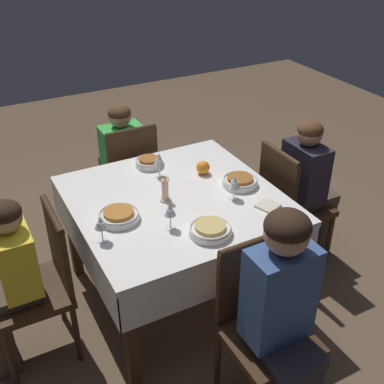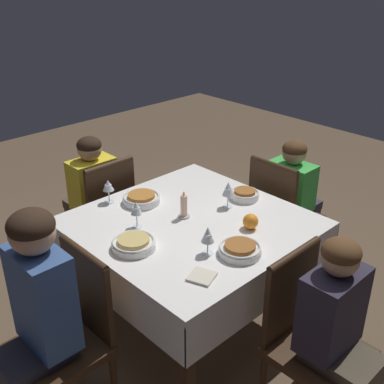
% 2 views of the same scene
% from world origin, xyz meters
% --- Properties ---
extents(ground_plane, '(8.00, 8.00, 0.00)m').
position_xyz_m(ground_plane, '(0.00, 0.00, 0.00)').
color(ground_plane, brown).
extents(dining_table, '(1.16, 1.16, 0.74)m').
position_xyz_m(dining_table, '(0.00, 0.00, 0.65)').
color(dining_table, white).
rests_on(dining_table, ground_plane).
extents(chair_west, '(0.40, 0.40, 0.89)m').
position_xyz_m(chair_west, '(-0.82, -0.05, 0.49)').
color(chair_west, '#382314').
rests_on(chair_west, ground_plane).
extents(chair_north, '(0.40, 0.40, 0.89)m').
position_xyz_m(chair_north, '(-0.05, 0.82, 0.49)').
color(chair_north, '#382314').
rests_on(chair_north, ground_plane).
extents(chair_south, '(0.40, 0.40, 0.89)m').
position_xyz_m(chair_south, '(-0.04, -0.82, 0.49)').
color(chair_south, '#382314').
rests_on(chair_south, ground_plane).
extents(chair_east, '(0.40, 0.40, 0.89)m').
position_xyz_m(chair_east, '(0.82, -0.02, 0.49)').
color(chair_east, '#382314').
rests_on(chair_east, ground_plane).
extents(person_adult_denim, '(0.34, 0.30, 1.16)m').
position_xyz_m(person_adult_denim, '(-0.97, -0.05, 0.66)').
color(person_adult_denim, '#282833').
rests_on(person_adult_denim, ground_plane).
extents(person_child_yellow, '(0.30, 0.33, 1.01)m').
position_xyz_m(person_child_yellow, '(-0.05, 0.98, 0.55)').
color(person_child_yellow, '#4C4233').
rests_on(person_child_yellow, ground_plane).
extents(person_child_dark, '(0.30, 0.33, 1.04)m').
position_xyz_m(person_child_dark, '(-0.04, -0.98, 0.57)').
color(person_child_dark, '#4C4233').
rests_on(person_child_dark, ground_plane).
extents(person_child_green, '(0.33, 0.30, 0.98)m').
position_xyz_m(person_child_green, '(0.98, -0.02, 0.54)').
color(person_child_green, '#383342').
rests_on(person_child_green, ground_plane).
extents(bowl_west, '(0.22, 0.22, 0.06)m').
position_xyz_m(bowl_west, '(-0.40, 0.00, 0.76)').
color(bowl_west, white).
rests_on(bowl_west, dining_table).
extents(wine_glass_west, '(0.06, 0.06, 0.16)m').
position_xyz_m(wine_glass_west, '(-0.25, 0.16, 0.85)').
color(wine_glass_west, white).
rests_on(wine_glass_west, dining_table).
extents(bowl_north, '(0.22, 0.22, 0.06)m').
position_xyz_m(bowl_north, '(-0.06, 0.37, 0.76)').
color(bowl_north, white).
rests_on(bowl_north, dining_table).
extents(wine_glass_north, '(0.07, 0.07, 0.15)m').
position_xyz_m(wine_glass_north, '(-0.19, 0.50, 0.84)').
color(wine_glass_north, white).
rests_on(wine_glass_north, dining_table).
extents(bowl_south, '(0.21, 0.21, 0.06)m').
position_xyz_m(bowl_south, '(-0.05, -0.40, 0.76)').
color(bowl_south, white).
rests_on(bowl_south, dining_table).
extents(wine_glass_south, '(0.07, 0.07, 0.15)m').
position_xyz_m(wine_glass_south, '(-0.16, -0.29, 0.84)').
color(wine_glass_south, white).
rests_on(wine_glass_south, dining_table).
extents(bowl_east, '(0.17, 0.17, 0.06)m').
position_xyz_m(bowl_east, '(0.43, -0.02, 0.76)').
color(bowl_east, white).
rests_on(bowl_east, dining_table).
extents(wine_glass_east, '(0.07, 0.07, 0.16)m').
position_xyz_m(wine_glass_east, '(0.27, -0.02, 0.85)').
color(wine_glass_east, white).
rests_on(wine_glass_east, dining_table).
extents(candle_centerpiece, '(0.07, 0.07, 0.16)m').
position_xyz_m(candle_centerpiece, '(0.01, 0.06, 0.80)').
color(candle_centerpiece, beige).
rests_on(candle_centerpiece, dining_table).
extents(orange_fruit, '(0.08, 0.08, 0.08)m').
position_xyz_m(orange_fruit, '(0.18, -0.28, 0.78)').
color(orange_fruit, orange).
rests_on(orange_fruit, dining_table).
extents(napkin_red_folded, '(0.14, 0.15, 0.01)m').
position_xyz_m(napkin_red_folded, '(-0.32, -0.41, 0.74)').
color(napkin_red_folded, beige).
rests_on(napkin_red_folded, dining_table).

